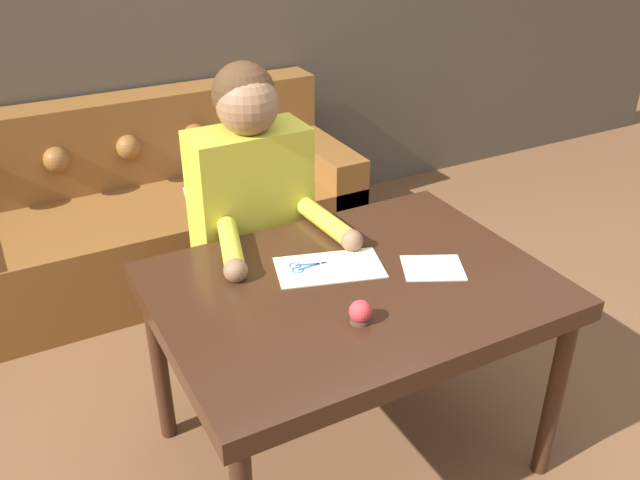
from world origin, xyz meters
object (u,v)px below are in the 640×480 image
(dining_table, at_px, (353,301))
(pin_cushion, at_px, (361,313))
(person, at_px, (253,225))
(couch, at_px, (144,218))
(scissors, at_px, (312,265))

(dining_table, xyz_separation_m, pin_cushion, (-0.09, -0.20, 0.11))
(dining_table, xyz_separation_m, person, (-0.09, 0.61, 0.03))
(couch, xyz_separation_m, pin_cushion, (0.20, -1.85, 0.47))
(dining_table, height_order, couch, couch)
(couch, height_order, scissors, couch)
(person, bearing_deg, couch, 100.70)
(dining_table, distance_m, person, 0.62)
(person, distance_m, pin_cushion, 0.81)
(dining_table, relative_size, scissors, 5.21)
(dining_table, relative_size, pin_cushion, 17.71)
(scissors, bearing_deg, person, 92.89)
(scissors, distance_m, pin_cushion, 0.35)
(couch, bearing_deg, person, -79.30)
(couch, distance_m, person, 1.13)
(couch, relative_size, pin_cushion, 30.68)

